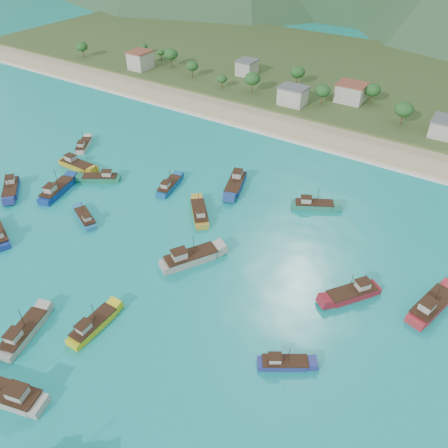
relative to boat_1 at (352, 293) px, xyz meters
The scene contains 23 objects.
ground 28.41m from the boat_1, 147.35° to the right, with size 600.00×600.00×0.00m, color #0D928C.
beach 68.02m from the boat_1, 110.58° to the left, with size 400.00×18.00×1.20m, color beige.
land 126.95m from the boat_1, 100.86° to the left, with size 400.00×110.00×2.40m, color #385123.
surf_line 59.22m from the boat_1, 113.82° to the left, with size 400.00×2.50×0.08m, color white.
village 87.66m from the boat_1, 97.33° to the left, with size 213.64×26.50×7.13m.
vegetation 90.37m from the boat_1, 103.15° to the left, with size 278.15×25.47×9.02m.
boat_1 is the anchor object (origin of this frame).
boat_2 21.60m from the boat_1, 100.72° to the right, with size 8.52×6.72×5.03m.
boat_3 62.99m from the boat_1, behind, with size 9.48×6.31×5.43m.
boat_4 88.88m from the boat_1, behind, with size 10.41×9.60×6.47m.
boat_8 83.47m from the boat_1, behind, with size 11.29×3.48×6.65m.
boat_9 62.01m from the boat_1, 126.62° to the right, with size 12.90×6.86×7.31m.
boat_10 45.15m from the boat_1, 151.88° to the left, with size 7.33×12.69×7.20m.
boat_11 14.28m from the boat_1, 19.24° to the left, with size 6.71×12.62×7.15m.
boat_12 33.60m from the boat_1, 164.39° to the right, with size 9.53×12.72×7.42m.
boat_14 30.11m from the boat_1, 128.12° to the left, with size 10.64×7.77×6.17m.
boat_16 60.94m from the boat_1, 137.96° to the right, with size 6.20×11.36×6.44m.
boat_19 72.46m from the boat_1, behind, with size 10.17×7.95×5.99m.
boat_20 92.26m from the boat_1, behind, with size 7.41×9.50×5.59m.
boat_23 55.41m from the boat_1, 168.33° to the left, with size 5.00×10.37×5.89m.
boat_24 77.62m from the boat_1, behind, with size 6.55×12.43×7.05m.
boat_26 48.99m from the boat_1, 137.76° to the right, with size 3.22×10.20×5.99m.
boat_27 40.58m from the boat_1, behind, with size 9.71×10.18×6.42m.
Camera 1 is at (35.27, -47.75, 62.56)m, focal length 35.00 mm.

